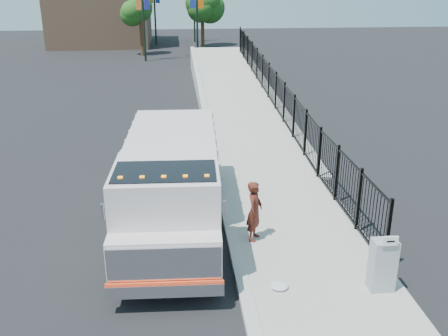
{
  "coord_description": "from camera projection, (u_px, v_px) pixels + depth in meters",
  "views": [
    {
      "loc": [
        -1.41,
        -12.19,
        6.82
      ],
      "look_at": [
        -0.02,
        2.0,
        1.34
      ],
      "focal_mm": 40.0,
      "sensor_mm": 36.0,
      "label": 1
    }
  ],
  "objects": [
    {
      "name": "light_pole_1",
      "position": [
        193.0,
        7.0,
        43.18
      ],
      "size": [
        3.78,
        0.22,
        8.0
      ],
      "color": "black",
      "rests_on": "ground"
    },
    {
      "name": "ground",
      "position": [
        232.0,
        238.0,
        13.9
      ],
      "size": [
        120.0,
        120.0,
        0.0
      ],
      "primitive_type": "plane",
      "color": "black",
      "rests_on": "ground"
    },
    {
      "name": "tree_0",
      "position": [
        140.0,
        11.0,
        44.76
      ],
      "size": [
        2.38,
        2.38,
        5.19
      ],
      "color": "#382314",
      "rests_on": "ground"
    },
    {
      "name": "light_pole_3",
      "position": [
        191.0,
        1.0,
        54.26
      ],
      "size": [
        3.78,
        0.22,
        8.0
      ],
      "color": "black",
      "rests_on": "ground"
    },
    {
      "name": "arrow_sign",
      "position": [
        390.0,
        241.0,
        10.77
      ],
      "size": [
        0.35,
        0.04,
        0.22
      ],
      "primitive_type": "cube",
      "color": "white",
      "rests_on": "utility_cabinet"
    },
    {
      "name": "truck",
      "position": [
        171.0,
        180.0,
        13.84
      ],
      "size": [
        2.91,
        8.09,
        2.74
      ],
      "rotation": [
        0.0,
        0.0,
        -0.04
      ],
      "color": "black",
      "rests_on": "ground"
    },
    {
      "name": "building",
      "position": [
        101.0,
        5.0,
        52.53
      ],
      "size": [
        10.0,
        10.0,
        8.0
      ],
      "primitive_type": "cube",
      "color": "#8C664C",
      "rests_on": "ground"
    },
    {
      "name": "light_pole_2",
      "position": [
        157.0,
        2.0,
        52.0
      ],
      "size": [
        3.78,
        0.22,
        8.0
      ],
      "color": "black",
      "rests_on": "ground"
    },
    {
      "name": "iron_fence",
      "position": [
        275.0,
        103.0,
        25.05
      ],
      "size": [
        0.1,
        28.0,
        1.8
      ],
      "primitive_type": "cube",
      "color": "black",
      "rests_on": "ground"
    },
    {
      "name": "worker",
      "position": [
        255.0,
        211.0,
        13.35
      ],
      "size": [
        0.62,
        0.72,
        1.68
      ],
      "primitive_type": "imported",
      "rotation": [
        0.0,
        0.0,
        1.15
      ],
      "color": "#4D1D14",
      "rests_on": "sidewalk"
    },
    {
      "name": "tree_2",
      "position": [
        140.0,
        3.0,
        57.71
      ],
      "size": [
        2.47,
        2.47,
        5.23
      ],
      "color": "#382314",
      "rests_on": "ground"
    },
    {
      "name": "tree_1",
      "position": [
        202.0,
        7.0,
        50.85
      ],
      "size": [
        2.88,
        2.88,
        5.44
      ],
      "color": "#382314",
      "rests_on": "ground"
    },
    {
      "name": "light_pole_0",
      "position": [
        147.0,
        8.0,
        41.59
      ],
      "size": [
        3.77,
        0.22,
        8.0
      ],
      "color": "black",
      "rests_on": "ground"
    },
    {
      "name": "utility_cabinet",
      "position": [
        383.0,
        265.0,
        11.24
      ],
      "size": [
        0.55,
        0.4,
        1.25
      ],
      "primitive_type": "cube",
      "color": "gray",
      "rests_on": "sidewalk"
    },
    {
      "name": "debris",
      "position": [
        279.0,
        286.0,
        11.48
      ],
      "size": [
        0.42,
        0.42,
        0.11
      ],
      "primitive_type": "ellipsoid",
      "color": "silver",
      "rests_on": "sidewalk"
    },
    {
      "name": "sidewalk",
      "position": [
        319.0,
        272.0,
        12.19
      ],
      "size": [
        3.55,
        12.0,
        0.12
      ],
      "primitive_type": "cube",
      "color": "#9E998E",
      "rests_on": "ground"
    },
    {
      "name": "ramp",
      "position": [
        237.0,
        102.0,
        28.96
      ],
      "size": [
        3.95,
        24.06,
        3.19
      ],
      "primitive_type": "cube",
      "rotation": [
        0.06,
        0.0,
        0.0
      ],
      "color": "#9E998E",
      "rests_on": "ground"
    },
    {
      "name": "curb",
      "position": [
        241.0,
        276.0,
        12.01
      ],
      "size": [
        0.3,
        12.0,
        0.16
      ],
      "primitive_type": "cube",
      "color": "#ADAAA3",
      "rests_on": "ground"
    }
  ]
}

